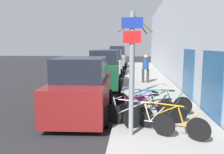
% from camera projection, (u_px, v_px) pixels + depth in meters
% --- Properties ---
extents(ground_plane, '(80.00, 80.00, 0.00)m').
position_uv_depth(ground_plane, '(106.00, 88.00, 13.21)').
color(ground_plane, black).
extents(sidewalk_curb, '(3.20, 32.00, 0.15)m').
position_uv_depth(sidewalk_curb, '(146.00, 80.00, 15.73)').
color(sidewalk_curb, gray).
rests_on(sidewalk_curb, ground).
extents(building_facade, '(0.23, 32.00, 6.50)m').
position_uv_depth(building_facade, '(173.00, 36.00, 15.04)').
color(building_facade, '#B2B7C1').
rests_on(building_facade, ground).
extents(signpost, '(0.54, 0.15, 3.24)m').
position_uv_depth(signpost, '(132.00, 71.00, 5.65)').
color(signpost, gray).
rests_on(signpost, sidewalk_curb).
extents(bicycle_0, '(1.83, 1.19, 0.85)m').
position_uv_depth(bicycle_0, '(169.00, 121.00, 5.93)').
color(bicycle_0, black).
rests_on(bicycle_0, sidewalk_curb).
extents(bicycle_1, '(1.97, 1.16, 0.86)m').
position_uv_depth(bicycle_1, '(137.00, 117.00, 6.24)').
color(bicycle_1, black).
rests_on(bicycle_1, sidewalk_curb).
extents(bicycle_2, '(2.01, 0.84, 0.83)m').
position_uv_depth(bicycle_2, '(157.00, 114.00, 6.53)').
color(bicycle_2, black).
rests_on(bicycle_2, sidewalk_curb).
extents(bicycle_3, '(1.92, 0.88, 0.85)m').
position_uv_depth(bicycle_3, '(145.00, 109.00, 7.06)').
color(bicycle_3, black).
rests_on(bicycle_3, sidewalk_curb).
extents(bicycle_4, '(2.06, 1.33, 0.91)m').
position_uv_depth(bicycle_4, '(143.00, 104.00, 7.57)').
color(bicycle_4, black).
rests_on(bicycle_4, sidewalk_curb).
extents(bicycle_5, '(2.15, 0.46, 0.89)m').
position_uv_depth(bicycle_5, '(160.00, 103.00, 7.73)').
color(bicycle_5, black).
rests_on(bicycle_5, sidewalk_curb).
extents(parked_car_0, '(2.27, 4.55, 2.12)m').
position_uv_depth(parked_car_0, '(82.00, 88.00, 8.09)').
color(parked_car_0, maroon).
rests_on(parked_car_0, ground).
extents(parked_car_1, '(2.10, 4.67, 2.28)m').
position_uv_depth(parked_car_1, '(105.00, 70.00, 13.41)').
color(parked_car_1, '#144728').
rests_on(parked_car_1, ground).
extents(parked_car_2, '(2.10, 4.40, 2.22)m').
position_uv_depth(parked_car_2, '(112.00, 63.00, 19.17)').
color(parked_car_2, '#B2B7BC').
rests_on(parked_car_2, ground).
extents(parked_car_3, '(1.97, 4.23, 2.50)m').
position_uv_depth(parked_car_3, '(118.00, 58.00, 24.68)').
color(parked_car_3, gray).
rests_on(parked_car_3, ground).
extents(pedestrian_near, '(0.47, 0.40, 1.81)m').
position_uv_depth(pedestrian_near, '(146.00, 67.00, 14.16)').
color(pedestrian_near, '#333338').
rests_on(pedestrian_near, sidewalk_curb).
extents(street_tree, '(1.60, 1.76, 3.90)m').
position_uv_depth(street_tree, '(134.00, 58.00, 10.56)').
color(street_tree, brown).
rests_on(street_tree, sidewalk_curb).
extents(traffic_light, '(0.20, 0.30, 4.50)m').
position_uv_depth(traffic_light, '(130.00, 41.00, 22.34)').
color(traffic_light, gray).
rests_on(traffic_light, sidewalk_curb).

